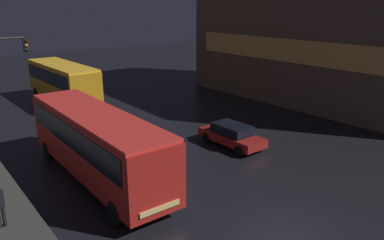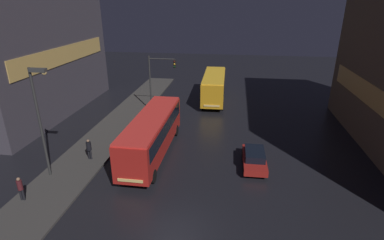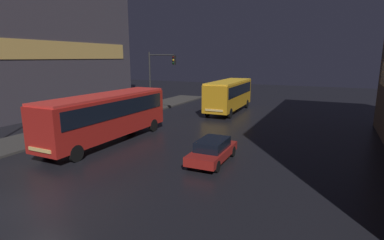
{
  "view_description": "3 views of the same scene",
  "coord_description": "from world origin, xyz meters",
  "px_view_note": "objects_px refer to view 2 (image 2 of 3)",
  "views": [
    {
      "loc": [
        -10.35,
        -7.23,
        8.26
      ],
      "look_at": [
        2.09,
        8.58,
        1.98
      ],
      "focal_mm": 35.0,
      "sensor_mm": 36.0,
      "label": 1
    },
    {
      "loc": [
        2.79,
        -12.91,
        12.01
      ],
      "look_at": [
        -0.64,
        10.78,
        2.45
      ],
      "focal_mm": 28.0,
      "sensor_mm": 36.0,
      "label": 2
    },
    {
      "loc": [
        10.64,
        -7.43,
        5.93
      ],
      "look_at": [
        2.15,
        10.47,
        1.78
      ],
      "focal_mm": 28.0,
      "sensor_mm": 36.0,
      "label": 3
    }
  ],
  "objects_px": {
    "pedestrian_near": "(89,147)",
    "street_lamp_sidewalk": "(40,108)",
    "traffic_light_main": "(159,75)",
    "bus_far": "(214,85)",
    "car_taxi": "(254,158)",
    "bus_near": "(152,131)",
    "pedestrian_mid": "(20,187)"
  },
  "relations": [
    {
      "from": "bus_near",
      "to": "street_lamp_sidewalk",
      "type": "distance_m",
      "value": 8.37
    },
    {
      "from": "street_lamp_sidewalk",
      "to": "pedestrian_near",
      "type": "bearing_deg",
      "value": 58.41
    },
    {
      "from": "street_lamp_sidewalk",
      "to": "car_taxi",
      "type": "bearing_deg",
      "value": 14.03
    },
    {
      "from": "bus_far",
      "to": "pedestrian_mid",
      "type": "height_order",
      "value": "bus_far"
    },
    {
      "from": "bus_near",
      "to": "traffic_light_main",
      "type": "relative_size",
      "value": 1.7
    },
    {
      "from": "bus_near",
      "to": "pedestrian_near",
      "type": "xyz_separation_m",
      "value": [
        -4.73,
        -1.76,
        -0.93
      ]
    },
    {
      "from": "bus_far",
      "to": "pedestrian_near",
      "type": "bearing_deg",
      "value": 61.64
    },
    {
      "from": "bus_far",
      "to": "car_taxi",
      "type": "distance_m",
      "value": 16.6
    },
    {
      "from": "car_taxi",
      "to": "traffic_light_main",
      "type": "xyz_separation_m",
      "value": [
        -10.14,
        10.67,
        3.64
      ]
    },
    {
      "from": "pedestrian_near",
      "to": "pedestrian_mid",
      "type": "height_order",
      "value": "pedestrian_near"
    },
    {
      "from": "bus_far",
      "to": "traffic_light_main",
      "type": "height_order",
      "value": "traffic_light_main"
    },
    {
      "from": "car_taxi",
      "to": "pedestrian_mid",
      "type": "height_order",
      "value": "pedestrian_mid"
    },
    {
      "from": "car_taxi",
      "to": "pedestrian_mid",
      "type": "relative_size",
      "value": 2.57
    },
    {
      "from": "car_taxi",
      "to": "bus_near",
      "type": "bearing_deg",
      "value": -5.92
    },
    {
      "from": "traffic_light_main",
      "to": "pedestrian_near",
      "type": "bearing_deg",
      "value": -103.79
    },
    {
      "from": "street_lamp_sidewalk",
      "to": "bus_near",
      "type": "bearing_deg",
      "value": 34.62
    },
    {
      "from": "car_taxi",
      "to": "pedestrian_near",
      "type": "relative_size",
      "value": 2.47
    },
    {
      "from": "bus_far",
      "to": "car_taxi",
      "type": "bearing_deg",
      "value": 103.91
    },
    {
      "from": "bus_near",
      "to": "pedestrian_mid",
      "type": "bearing_deg",
      "value": 48.91
    },
    {
      "from": "bus_far",
      "to": "traffic_light_main",
      "type": "bearing_deg",
      "value": 41.07
    },
    {
      "from": "pedestrian_mid",
      "to": "street_lamp_sidewalk",
      "type": "xyz_separation_m",
      "value": [
        0.22,
        3.03,
        4.26
      ]
    },
    {
      "from": "pedestrian_mid",
      "to": "car_taxi",
      "type": "bearing_deg",
      "value": 73.82
    },
    {
      "from": "traffic_light_main",
      "to": "car_taxi",
      "type": "bearing_deg",
      "value": -46.47
    },
    {
      "from": "bus_near",
      "to": "street_lamp_sidewalk",
      "type": "relative_size",
      "value": 1.39
    },
    {
      "from": "bus_far",
      "to": "traffic_light_main",
      "type": "xyz_separation_m",
      "value": [
        -5.77,
        -5.28,
        2.23
      ]
    },
    {
      "from": "pedestrian_near",
      "to": "car_taxi",
      "type": "bearing_deg",
      "value": -161.98
    },
    {
      "from": "car_taxi",
      "to": "street_lamp_sidewalk",
      "type": "distance_m",
      "value": 15.77
    },
    {
      "from": "pedestrian_near",
      "to": "street_lamp_sidewalk",
      "type": "relative_size",
      "value": 0.22
    },
    {
      "from": "bus_far",
      "to": "pedestrian_near",
      "type": "distance_m",
      "value": 19.08
    },
    {
      "from": "pedestrian_near",
      "to": "street_lamp_sidewalk",
      "type": "distance_m",
      "value": 5.19
    },
    {
      "from": "street_lamp_sidewalk",
      "to": "pedestrian_mid",
      "type": "bearing_deg",
      "value": -94.19
    },
    {
      "from": "bus_near",
      "to": "car_taxi",
      "type": "bearing_deg",
      "value": 175.44
    }
  ]
}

